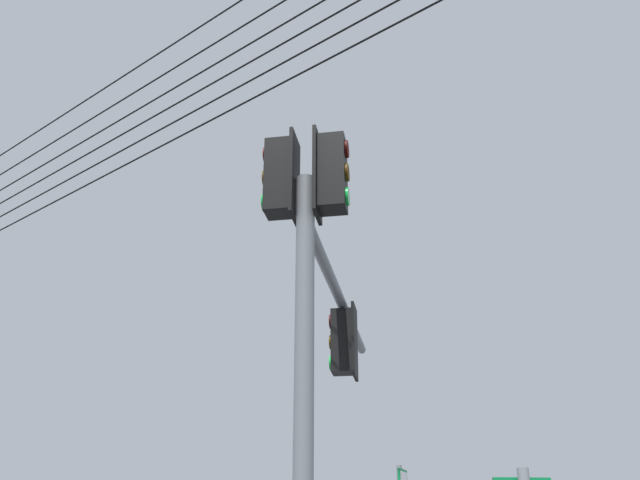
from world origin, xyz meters
TOP-DOWN VIEW (x-y plane):
  - signal_mast_assembly at (-0.22, 0.60)m, footprint 5.48×0.97m

SIDE VIEW (x-z plane):
  - signal_mast_assembly at x=-0.22m, z-range 1.37..7.86m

